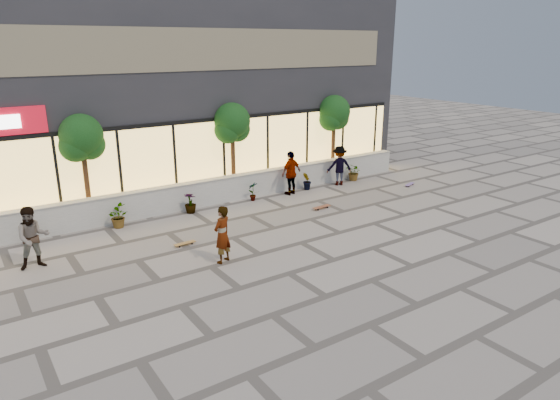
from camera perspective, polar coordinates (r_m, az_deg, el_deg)
ground at (r=14.31m, az=1.08°, el=-8.38°), size 80.00×80.00×0.00m
planter_wall at (r=19.86m, az=-10.63°, el=0.46°), size 22.00×0.42×1.04m
retail_building at (r=24.24m, az=-16.52°, el=12.09°), size 24.00×9.17×8.50m
shrub_b at (r=18.01m, az=-26.67°, el=-3.35°), size 0.57×0.57×0.81m
shrub_c at (r=18.49m, az=-18.13°, el=-1.80°), size 0.68×0.77×0.81m
shrub_d at (r=19.37m, az=-10.22°, el=-0.32°), size 0.64×0.64×0.81m
shrub_e at (r=20.60m, az=-3.11°, el=1.02°), size 0.46×0.35×0.81m
shrub_f at (r=22.11m, az=3.11°, el=2.18°), size 0.55×0.57×0.81m
shrub_g at (r=23.86m, az=8.49°, el=3.16°), size 0.77×0.84×0.81m
tree_midwest at (r=18.90m, az=-21.71°, el=6.35°), size 1.60×1.50×3.92m
tree_mideast at (r=20.99m, az=-5.49°, el=8.51°), size 1.60×1.50×3.92m
tree_east at (r=24.09m, az=6.21°, el=9.64°), size 1.60×1.50×3.92m
skater_center at (r=14.77m, az=-6.61°, el=-3.94°), size 0.75×0.64×1.75m
skater_left at (r=15.95m, az=-26.39°, el=-3.88°), size 0.94×0.75×1.86m
skater_right_near at (r=21.29m, az=1.28°, el=3.11°), size 1.19×0.70×1.90m
skater_right_far at (r=22.93m, az=6.79°, el=3.92°), size 1.33×1.04×1.80m
skateboard_center at (r=16.44m, az=-10.82°, el=-4.88°), size 0.73×0.22×0.09m
skateboard_right_near at (r=19.69m, az=4.78°, el=-0.78°), size 0.83×0.27×0.10m
skateboard_right_far at (r=23.57m, az=14.61°, el=1.76°), size 0.73×0.39×0.09m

